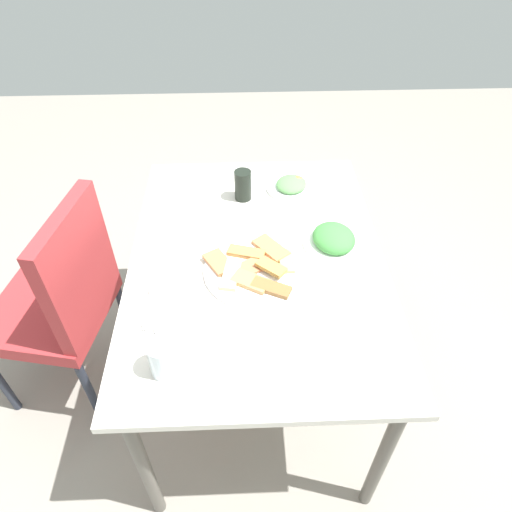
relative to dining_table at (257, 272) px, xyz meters
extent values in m
plane|color=gray|center=(0.00, 0.00, -0.65)|extent=(6.00, 6.00, 0.00)
cube|color=silver|center=(0.00, 0.00, 0.06)|extent=(1.21, 0.87, 0.02)
cylinder|color=#555149|center=(-0.54, -0.37, -0.30)|extent=(0.04, 0.04, 0.70)
cylinder|color=#555149|center=(0.54, -0.37, -0.30)|extent=(0.04, 0.04, 0.70)
cylinder|color=#555149|center=(-0.54, 0.37, -0.30)|extent=(0.04, 0.04, 0.70)
cylinder|color=#555149|center=(0.54, 0.37, -0.30)|extent=(0.04, 0.04, 0.70)
cube|color=#A52E30|center=(0.03, 0.80, -0.21)|extent=(0.49, 0.49, 0.06)
cube|color=#A52E30|center=(-0.01, 0.61, 0.05)|extent=(0.40, 0.12, 0.46)
cylinder|color=#282C38|center=(0.25, 0.95, -0.45)|extent=(0.03, 0.03, 0.41)
cylinder|color=#282C38|center=(-0.13, 1.02, -0.45)|extent=(0.03, 0.03, 0.41)
cylinder|color=#282C38|center=(0.18, 0.58, -0.45)|extent=(0.03, 0.03, 0.41)
cylinder|color=#282C38|center=(-0.20, 0.65, -0.45)|extent=(0.03, 0.03, 0.41)
cylinder|color=white|center=(-0.07, 0.01, 0.08)|extent=(0.33, 0.33, 0.01)
cube|color=#C9794F|center=(-0.06, 0.02, 0.09)|extent=(0.11, 0.13, 0.01)
cube|color=#DCD570|center=(-0.04, -0.10, 0.09)|extent=(0.11, 0.05, 0.01)
cube|color=#C78948|center=(0.00, 0.04, 0.09)|extent=(0.08, 0.13, 0.02)
cube|color=#C3824D|center=(0.02, -0.05, 0.09)|extent=(0.15, 0.13, 0.01)
cube|color=olive|center=(-0.17, -0.04, 0.09)|extent=(0.10, 0.13, 0.02)
cube|color=tan|center=(-0.14, 0.03, 0.09)|extent=(0.11, 0.13, 0.02)
cube|color=beige|center=(-0.10, 0.09, 0.09)|extent=(0.14, 0.07, 0.01)
cube|color=#BD9247|center=(-0.09, -0.04, 0.11)|extent=(0.10, 0.11, 0.01)
cube|color=#C37E4C|center=(-0.04, 0.13, 0.09)|extent=(0.13, 0.11, 0.01)
cylinder|color=white|center=(0.05, -0.27, 0.08)|extent=(0.22, 0.22, 0.01)
ellipsoid|color=#439442|center=(0.05, -0.27, 0.10)|extent=(0.19, 0.17, 0.07)
cylinder|color=white|center=(0.40, -0.15, 0.08)|extent=(0.20, 0.20, 0.01)
ellipsoid|color=#609E57|center=(0.40, -0.15, 0.10)|extent=(0.17, 0.17, 0.04)
sphere|color=yellow|center=(0.42, -0.18, 0.10)|extent=(0.03, 0.03, 0.03)
cylinder|color=black|center=(0.34, 0.04, 0.14)|extent=(0.07, 0.07, 0.12)
cylinder|color=silver|center=(-0.44, 0.27, 0.13)|extent=(0.08, 0.08, 0.11)
cube|color=white|center=(-0.23, 0.35, 0.08)|extent=(0.12, 0.12, 0.00)
cube|color=silver|center=(-0.23, 0.33, 0.08)|extent=(0.19, 0.05, 0.00)
cube|color=silver|center=(-0.23, 0.36, 0.08)|extent=(0.16, 0.07, 0.00)
camera|label=1|loc=(-1.14, 0.05, 1.15)|focal=32.12mm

